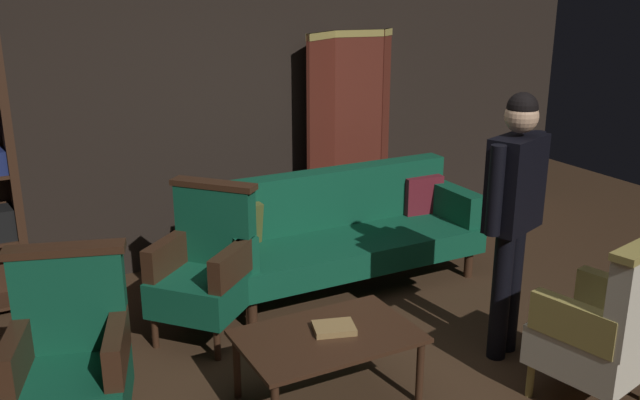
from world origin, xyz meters
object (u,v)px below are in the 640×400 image
(folding_screen, at_px, (357,132))
(book_tan_leather, at_px, (334,328))
(armchair_wing_left, at_px, (71,358))
(standing_figure, at_px, (514,203))
(coffee_table, at_px, (328,342))
(armchair_gilt_accent, at_px, (607,327))
(armchair_wing_right, at_px, (205,267))
(velvet_couch, at_px, (343,228))

(folding_screen, bearing_deg, book_tan_leather, -123.24)
(book_tan_leather, bearing_deg, armchair_wing_left, 169.57)
(standing_figure, bearing_deg, coffee_table, 177.28)
(armchair_gilt_accent, relative_size, armchair_wing_right, 1.00)
(velvet_couch, relative_size, armchair_wing_left, 2.04)
(standing_figure, relative_size, book_tan_leather, 7.31)
(velvet_couch, relative_size, armchair_wing_right, 2.04)
(armchair_wing_left, xyz_separation_m, standing_figure, (2.59, -0.33, 0.54))
(velvet_couch, xyz_separation_m, standing_figure, (0.36, -1.47, 0.57))
(velvet_couch, height_order, standing_figure, standing_figure)
(armchair_wing_left, distance_m, standing_figure, 2.67)
(armchair_wing_right, height_order, standing_figure, standing_figure)
(folding_screen, relative_size, armchair_gilt_accent, 1.83)
(velvet_couch, bearing_deg, book_tan_leather, -121.42)
(armchair_wing_left, height_order, standing_figure, standing_figure)
(armchair_gilt_accent, xyz_separation_m, standing_figure, (-0.09, 0.70, 0.54))
(armchair_wing_left, bearing_deg, folding_screen, 35.22)
(velvet_couch, xyz_separation_m, book_tan_leather, (-0.85, -1.39, -0.01))
(folding_screen, relative_size, coffee_table, 1.90)
(velvet_couch, relative_size, standing_figure, 1.25)
(coffee_table, height_order, book_tan_leather, book_tan_leather)
(velvet_couch, relative_size, book_tan_leather, 9.10)
(coffee_table, relative_size, standing_figure, 0.59)
(armchair_wing_left, bearing_deg, coffee_table, -11.59)
(standing_figure, bearing_deg, armchair_gilt_accent, -82.33)
(folding_screen, distance_m, armchair_gilt_accent, 3.12)
(armchair_wing_right, height_order, book_tan_leather, armchair_wing_right)
(coffee_table, xyz_separation_m, standing_figure, (1.25, -0.06, 0.65))
(velvet_couch, distance_m, standing_figure, 1.61)
(folding_screen, xyz_separation_m, armchair_gilt_accent, (-0.21, -3.07, -0.50))
(folding_screen, xyz_separation_m, coffee_table, (-1.56, -2.32, -0.61))
(coffee_table, relative_size, armchair_wing_right, 0.96)
(armchair_gilt_accent, xyz_separation_m, armchair_wing_right, (-1.70, 1.84, 0.00))
(folding_screen, bearing_deg, armchair_wing_right, -147.09)
(velvet_couch, distance_m, coffee_table, 1.67)
(armchair_wing_left, relative_size, standing_figure, 0.61)
(velvet_couch, distance_m, armchair_wing_right, 1.29)
(standing_figure, height_order, book_tan_leather, standing_figure)
(velvet_couch, height_order, armchair_wing_right, armchair_wing_right)
(armchair_wing_left, bearing_deg, armchair_gilt_accent, -21.03)
(coffee_table, height_order, armchair_wing_left, armchair_wing_left)
(armchair_gilt_accent, bearing_deg, coffee_table, 150.66)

